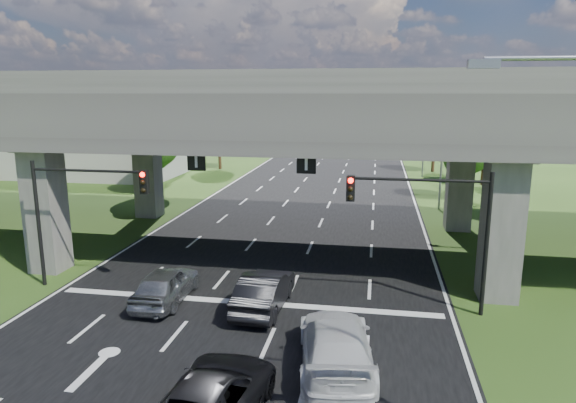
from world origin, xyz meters
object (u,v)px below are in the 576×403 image
(streetlight_beyond, at_px, (421,123))
(car_trailing, at_px, (212,398))
(car_silver, at_px, (166,285))
(car_dark, at_px, (264,291))
(signal_right, at_px, (433,215))
(car_white, at_px, (336,345))
(streetlight_far, at_px, (438,135))
(signal_left, at_px, (78,201))

(streetlight_beyond, bearing_deg, car_trailing, -101.19)
(car_silver, xyz_separation_m, car_dark, (4.40, 0.00, 0.02))
(streetlight_beyond, bearing_deg, signal_right, -93.61)
(car_white, bearing_deg, signal_right, -131.27)
(signal_right, bearing_deg, car_trailing, -127.12)
(streetlight_beyond, bearing_deg, streetlight_far, -90.00)
(car_white, xyz_separation_m, car_trailing, (-3.15, -3.46, -0.09))
(streetlight_far, bearing_deg, car_trailing, -107.12)
(streetlight_beyond, bearing_deg, signal_left, -116.43)
(signal_right, distance_m, car_silver, 11.75)
(streetlight_far, bearing_deg, signal_right, -96.47)
(streetlight_beyond, distance_m, car_silver, 39.70)
(streetlight_far, distance_m, streetlight_beyond, 16.00)
(signal_right, height_order, signal_left, same)
(signal_left, distance_m, car_dark, 9.50)
(signal_left, relative_size, car_dark, 1.23)
(car_white, height_order, car_trailing, car_white)
(signal_left, xyz_separation_m, car_dark, (8.84, -0.94, -3.36))
(streetlight_beyond, xyz_separation_m, car_white, (-5.71, -41.29, -4.97))
(streetlight_beyond, height_order, car_white, streetlight_beyond)
(streetlight_far, height_order, streetlight_beyond, same)
(streetlight_beyond, height_order, car_trailing, streetlight_beyond)
(car_silver, height_order, car_trailing, car_silver)
(streetlight_beyond, xyz_separation_m, car_dark, (-9.08, -37.00, -5.02))
(car_trailing, bearing_deg, streetlight_far, -100.39)
(signal_right, relative_size, car_trailing, 1.11)
(streetlight_far, bearing_deg, car_white, -102.73)
(signal_right, xyz_separation_m, car_silver, (-11.21, -0.94, -3.38))
(car_white, bearing_deg, streetlight_beyond, -105.84)
(streetlight_beyond, bearing_deg, car_silver, -110.02)
(signal_right, relative_size, signal_left, 1.00)
(signal_right, relative_size, streetlight_beyond, 0.60)
(signal_right, distance_m, car_white, 7.09)
(signal_right, xyz_separation_m, car_white, (-3.44, -5.24, -3.31))
(signal_right, height_order, streetlight_far, streetlight_far)
(streetlight_far, xyz_separation_m, car_silver, (-13.48, -21.00, -5.04))
(signal_left, distance_m, car_trailing, 13.02)
(signal_right, bearing_deg, signal_left, 180.00)
(signal_right, xyz_separation_m, streetlight_far, (2.27, 20.06, 1.66))
(signal_left, bearing_deg, car_silver, -12.00)
(car_trailing, bearing_deg, signal_right, -120.39)
(streetlight_beyond, distance_m, car_trailing, 45.91)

